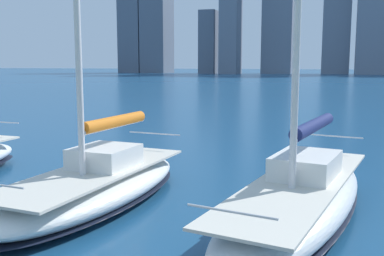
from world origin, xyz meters
name	(u,v)px	position (x,y,z in m)	size (l,w,h in m)	color
city_skyline	(349,14)	(-4.47, -161.72, 20.43)	(167.76, 19.58, 53.60)	slate
sailboat_navy	(300,197)	(-2.35, -7.13, 0.59)	(3.83, 9.33, 9.20)	silver
sailboat_orange	(97,183)	(2.90, -6.73, 0.59)	(3.05, 7.70, 10.32)	white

